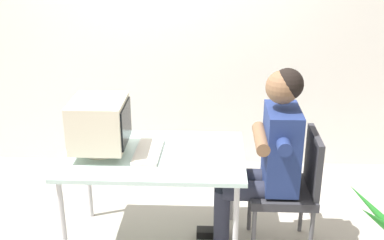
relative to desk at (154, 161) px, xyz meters
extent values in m
cube|color=silver|center=(0.30, 1.40, 0.83)|extent=(8.00, 0.10, 3.00)
cylinder|color=#B7B7BC|center=(-0.56, -0.34, -0.32)|extent=(0.04, 0.04, 0.69)
cylinder|color=#B7B7BC|center=(0.56, -0.34, -0.32)|extent=(0.04, 0.04, 0.69)
cylinder|color=#B7B7BC|center=(-0.56, 0.34, -0.32)|extent=(0.04, 0.04, 0.69)
cylinder|color=#B7B7BC|center=(0.56, 0.34, -0.32)|extent=(0.04, 0.04, 0.69)
cube|color=silver|center=(0.00, 0.00, 0.04)|extent=(1.23, 0.80, 0.03)
cylinder|color=beige|center=(-0.36, -0.01, 0.06)|extent=(0.21, 0.21, 0.02)
cylinder|color=beige|center=(-0.36, -0.01, 0.09)|extent=(0.06, 0.06, 0.04)
cube|color=beige|center=(-0.36, -0.01, 0.28)|extent=(0.35, 0.39, 0.32)
cube|color=black|center=(-0.17, -0.01, 0.28)|extent=(0.01, 0.33, 0.26)
cube|color=silver|center=(-0.04, 0.00, 0.07)|extent=(0.18, 0.41, 0.02)
cube|color=beige|center=(-0.04, 0.00, 0.08)|extent=(0.16, 0.37, 0.01)
cylinder|color=#4C4C51|center=(0.69, -0.19, -0.46)|extent=(0.03, 0.03, 0.42)
cylinder|color=#4C4C51|center=(1.08, -0.19, -0.46)|extent=(0.03, 0.03, 0.42)
cylinder|color=#4C4C51|center=(0.69, 0.20, -0.46)|extent=(0.03, 0.03, 0.42)
cylinder|color=#4C4C51|center=(1.08, 0.20, -0.46)|extent=(0.03, 0.03, 0.42)
cube|color=#2D2D33|center=(0.88, 0.01, -0.22)|extent=(0.45, 0.45, 0.06)
cube|color=#2D2D33|center=(1.09, 0.01, 0.01)|extent=(0.04, 0.40, 0.41)
cube|color=navy|center=(0.86, 0.01, 0.11)|extent=(0.22, 0.39, 0.56)
sphere|color=brown|center=(0.84, 0.01, 0.54)|extent=(0.22, 0.22, 0.22)
sphere|color=black|center=(0.87, 0.01, 0.56)|extent=(0.21, 0.21, 0.21)
cylinder|color=#262838|center=(0.67, -0.08, -0.17)|extent=(0.39, 0.14, 0.14)
cylinder|color=#262838|center=(0.67, 0.10, -0.17)|extent=(0.39, 0.14, 0.14)
cylinder|color=#262838|center=(0.47, -0.08, -0.42)|extent=(0.11, 0.11, 0.50)
cylinder|color=#262838|center=(0.47, 0.10, -0.42)|extent=(0.11, 0.11, 0.50)
cube|color=black|center=(0.41, 0.10, -0.64)|extent=(0.24, 0.09, 0.06)
cylinder|color=navy|center=(0.84, -0.22, 0.23)|extent=(0.09, 0.14, 0.09)
cylinder|color=navy|center=(0.84, 0.23, 0.23)|extent=(0.09, 0.14, 0.09)
cylinder|color=brown|center=(0.72, 0.01, 0.18)|extent=(0.09, 0.39, 0.09)
cone|color=#2A8A2E|center=(1.39, -0.45, -0.10)|extent=(0.42, 0.18, 0.40)
cone|color=#2A8A2E|center=(1.39, -0.55, -0.11)|extent=(0.41, 0.25, 0.39)
camera|label=1|loc=(0.39, -3.00, 1.49)|focal=45.84mm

